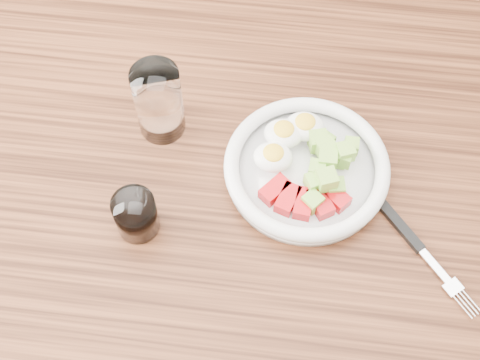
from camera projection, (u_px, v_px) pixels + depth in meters
The scene contains 6 objects.
ground at pixel (244, 342), 1.65m from camera, with size 4.00×4.00×0.00m, color brown.
dining_table at pixel (245, 226), 1.07m from camera, with size 1.50×0.90×0.77m.
bowl at pixel (306, 166), 0.98m from camera, with size 0.24×0.24×0.06m.
fork at pixel (411, 238), 0.94m from camera, with size 0.15×0.17×0.01m.
water_glass at pixel (159, 102), 0.99m from camera, with size 0.07×0.07×0.13m, color white.
coffee_glass at pixel (136, 215), 0.93m from camera, with size 0.06×0.06×0.07m.
Camera 1 is at (0.05, -0.46, 1.64)m, focal length 50.00 mm.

